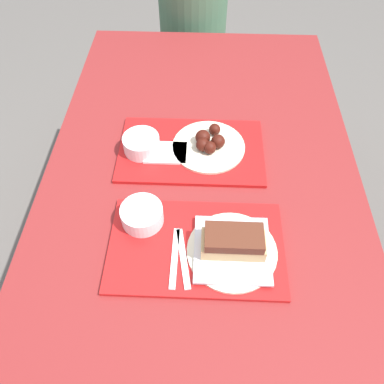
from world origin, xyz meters
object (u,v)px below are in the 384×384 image
Objects in this scene: bowl_coleslaw_near at (141,214)px; person_seated_across at (192,23)px; brisket_sandwich_plate at (231,246)px; wings_plate_far at (208,143)px; tray_near at (195,247)px; tray_far at (190,150)px; bowl_coleslaw_far at (140,143)px.

person_seated_across is at bearing 85.75° from bowl_coleslaw_near.
brisket_sandwich_plate is 1.01× the size of wings_plate_far.
tray_near is 1.98× the size of wings_plate_far.
person_seated_across is (-0.03, 0.94, -0.08)m from tray_far.
tray_near is 4.01× the size of bowl_coleslaw_far.
person_seated_across is at bearing 82.50° from bowl_coleslaw_far.
tray_near is at bearing -87.43° from person_seated_across.
tray_near is 1.29m from person_seated_across.
person_seated_across is (0.12, 0.94, -0.11)m from bowl_coleslaw_far.
bowl_coleslaw_near is at bearing -94.25° from person_seated_across.
person_seated_across is (-0.09, 0.92, -0.10)m from wings_plate_far.
tray_near is at bearing 171.04° from brisket_sandwich_plate.
person_seated_across reaches higher than bowl_coleslaw_far.
person_seated_across reaches higher than wings_plate_far.
bowl_coleslaw_near is 1.00× the size of bowl_coleslaw_far.
brisket_sandwich_plate is at bearing -8.96° from tray_near.
brisket_sandwich_plate is (0.09, -0.01, 0.04)m from tray_near.
tray_near is 0.17m from bowl_coleslaw_near.
bowl_coleslaw_far is (-0.15, -0.01, 0.03)m from tray_far.
bowl_coleslaw_far is (-0.27, 0.35, -0.00)m from brisket_sandwich_plate.
brisket_sandwich_plate is at bearing -83.43° from person_seated_across.
tray_near is 0.10m from brisket_sandwich_plate.
brisket_sandwich_plate reaches higher than tray_far.
tray_near is at bearing -94.50° from wings_plate_far.
wings_plate_far reaches higher than bowl_coleslaw_near.
bowl_coleslaw_near is (-0.15, 0.07, 0.03)m from tray_near.
brisket_sandwich_plate is 0.35× the size of person_seated_across.
tray_near is 0.36m from wings_plate_far.
tray_near is 0.70× the size of person_seated_across.
tray_near is 1.00× the size of tray_far.
brisket_sandwich_plate reaches higher than bowl_coleslaw_near.
bowl_coleslaw_near reaches higher than tray_near.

